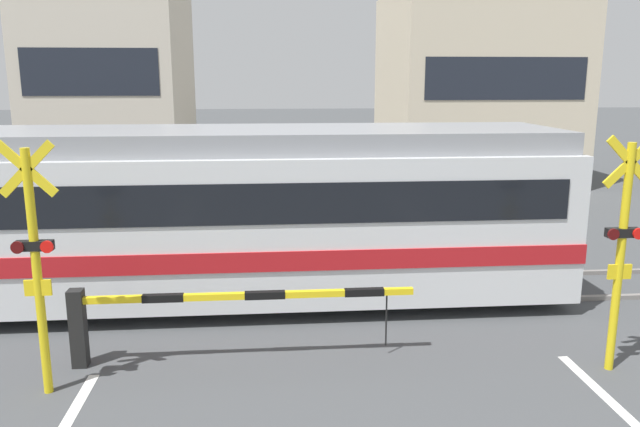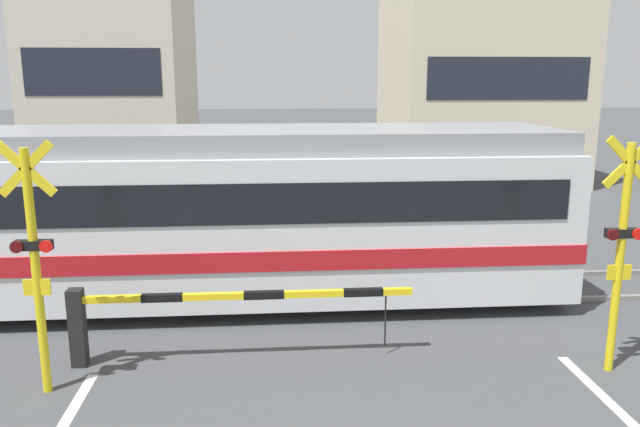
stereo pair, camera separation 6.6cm
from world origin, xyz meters
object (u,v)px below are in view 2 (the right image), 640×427
at_px(crossing_barrier_near, 176,310).
at_px(crossing_signal_left, 35,258).
at_px(crossing_barrier_far, 405,220).
at_px(crossing_signal_right, 621,245).
at_px(pedestrian, 272,189).
at_px(commuter_train, 29,212).

height_order(crossing_barrier_near, crossing_signal_left, crossing_signal_left).
distance_m(crossing_barrier_far, crossing_signal_left, 8.41).
distance_m(crossing_barrier_near, crossing_signal_right, 5.97).
relative_size(crossing_barrier_near, crossing_signal_left, 1.48).
distance_m(crossing_signal_right, pedestrian, 9.66).
bearing_deg(crossing_barrier_far, crossing_signal_right, -75.56).
bearing_deg(crossing_signal_right, commuter_train, 159.05).
height_order(crossing_barrier_near, crossing_signal_right, crossing_signal_right).
xyz_separation_m(crossing_barrier_near, pedestrian, (1.35, 7.81, 0.28)).
bearing_deg(crossing_barrier_near, commuter_train, 137.31).
bearing_deg(crossing_barrier_near, crossing_signal_left, -155.05).
relative_size(crossing_barrier_near, pedestrian, 2.61).
relative_size(crossing_barrier_far, pedestrian, 2.61).
relative_size(crossing_signal_right, pedestrian, 1.76).
relative_size(commuter_train, pedestrian, 10.23).
distance_m(crossing_barrier_near, crossing_barrier_far, 6.79).
xyz_separation_m(crossing_barrier_far, crossing_signal_left, (-5.85, -5.97, 0.98)).
xyz_separation_m(crossing_barrier_near, crossing_barrier_far, (4.31, 5.25, 0.00)).
distance_m(commuter_train, crossing_barrier_far, 7.66).
bearing_deg(commuter_train, crossing_barrier_far, 20.36).
height_order(crossing_barrier_near, crossing_barrier_far, same).
distance_m(crossing_barrier_near, pedestrian, 7.93).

